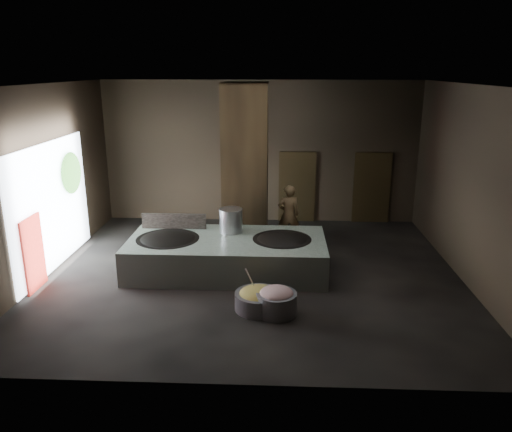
{
  "coord_description": "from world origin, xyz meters",
  "views": [
    {
      "loc": [
        0.6,
        -11.34,
        4.87
      ],
      "look_at": [
        0.04,
        0.75,
        1.25
      ],
      "focal_mm": 35.0,
      "sensor_mm": 36.0,
      "label": 1
    }
  ],
  "objects_px": {
    "wok_left": "(168,242)",
    "cook": "(289,214)",
    "wok_right": "(282,242)",
    "meat_basin": "(276,303)",
    "hearth_platform": "(227,255)",
    "stock_pot": "(231,221)",
    "veg_basin": "(259,301)"
  },
  "relations": [
    {
      "from": "cook",
      "to": "meat_basin",
      "type": "xyz_separation_m",
      "value": [
        -0.31,
        -4.35,
        -0.62
      ]
    },
    {
      "from": "wok_right",
      "to": "veg_basin",
      "type": "bearing_deg",
      "value": -103.22
    },
    {
      "from": "wok_left",
      "to": "cook",
      "type": "height_order",
      "value": "cook"
    },
    {
      "from": "hearth_platform",
      "to": "veg_basin",
      "type": "height_order",
      "value": "hearth_platform"
    },
    {
      "from": "cook",
      "to": "stock_pot",
      "type": "bearing_deg",
      "value": 38.11
    },
    {
      "from": "wok_left",
      "to": "stock_pot",
      "type": "bearing_deg",
      "value": 21.8
    },
    {
      "from": "hearth_platform",
      "to": "wok_left",
      "type": "height_order",
      "value": "wok_left"
    },
    {
      "from": "wok_left",
      "to": "wok_right",
      "type": "xyz_separation_m",
      "value": [
        2.8,
        0.1,
        0.0
      ]
    },
    {
      "from": "stock_pot",
      "to": "veg_basin",
      "type": "distance_m",
      "value": 2.86
    },
    {
      "from": "cook",
      "to": "meat_basin",
      "type": "relative_size",
      "value": 2.03
    },
    {
      "from": "wok_left",
      "to": "cook",
      "type": "distance_m",
      "value": 3.71
    },
    {
      "from": "wok_left",
      "to": "hearth_platform",
      "type": "bearing_deg",
      "value": 1.97
    },
    {
      "from": "veg_basin",
      "to": "meat_basin",
      "type": "bearing_deg",
      "value": -26.39
    },
    {
      "from": "wok_right",
      "to": "hearth_platform",
      "type": "bearing_deg",
      "value": -177.88
    },
    {
      "from": "wok_right",
      "to": "veg_basin",
      "type": "height_order",
      "value": "wok_right"
    },
    {
      "from": "wok_left",
      "to": "cook",
      "type": "relative_size",
      "value": 0.89
    },
    {
      "from": "wok_right",
      "to": "cook",
      "type": "relative_size",
      "value": 0.83
    },
    {
      "from": "stock_pot",
      "to": "veg_basin",
      "type": "height_order",
      "value": "stock_pot"
    },
    {
      "from": "wok_right",
      "to": "meat_basin",
      "type": "bearing_deg",
      "value": -92.89
    },
    {
      "from": "wok_left",
      "to": "wok_right",
      "type": "relative_size",
      "value": 1.07
    },
    {
      "from": "stock_pot",
      "to": "cook",
      "type": "relative_size",
      "value": 0.37
    },
    {
      "from": "cook",
      "to": "veg_basin",
      "type": "distance_m",
      "value": 4.27
    },
    {
      "from": "veg_basin",
      "to": "wok_left",
      "type": "bearing_deg",
      "value": 139.52
    },
    {
      "from": "wok_left",
      "to": "stock_pot",
      "type": "height_order",
      "value": "stock_pot"
    },
    {
      "from": "wok_left",
      "to": "wok_right",
      "type": "height_order",
      "value": "wok_left"
    },
    {
      "from": "hearth_platform",
      "to": "cook",
      "type": "relative_size",
      "value": 2.83
    },
    {
      "from": "hearth_platform",
      "to": "veg_basin",
      "type": "relative_size",
      "value": 4.82
    },
    {
      "from": "meat_basin",
      "to": "cook",
      "type": "bearing_deg",
      "value": 85.95
    },
    {
      "from": "cook",
      "to": "meat_basin",
      "type": "bearing_deg",
      "value": 77.25
    },
    {
      "from": "hearth_platform",
      "to": "cook",
      "type": "distance_m",
      "value": 2.68
    },
    {
      "from": "wok_right",
      "to": "meat_basin",
      "type": "distance_m",
      "value": 2.32
    },
    {
      "from": "hearth_platform",
      "to": "veg_basin",
      "type": "xyz_separation_m",
      "value": [
        0.86,
        -2.02,
        -0.23
      ]
    }
  ]
}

